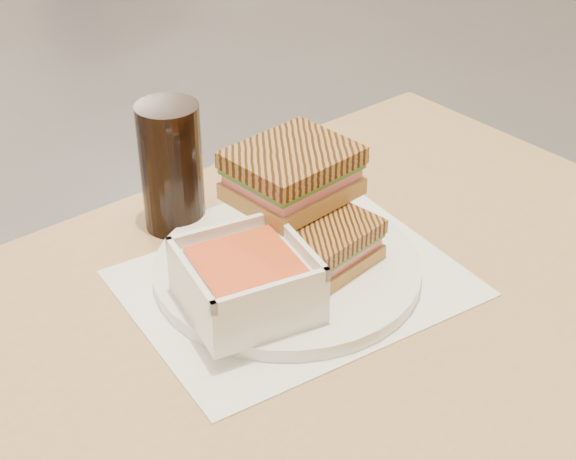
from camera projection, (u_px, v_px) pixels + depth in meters
tray_liner at (295, 283)px, 0.90m from camera, size 0.36×0.30×0.00m
plate at (287, 268)px, 0.91m from camera, size 0.29×0.29×0.02m
soup_bowl at (247, 283)px, 0.83m from camera, size 0.14×0.14×0.06m
panini_lower at (322, 244)px, 0.89m from camera, size 0.12×0.10×0.05m
panini_upper at (292, 173)px, 0.91m from camera, size 0.14×0.12×0.06m
cola_glass at (172, 167)px, 0.96m from camera, size 0.07×0.07×0.15m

